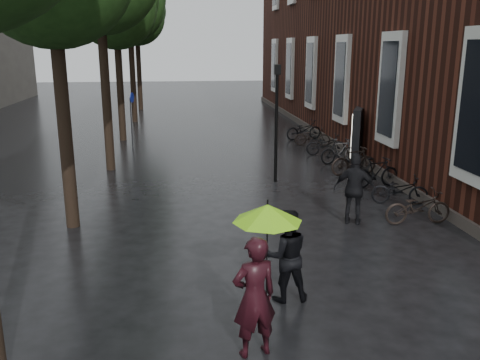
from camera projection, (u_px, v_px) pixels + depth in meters
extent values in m
cube|color=#38160F|center=(420.00, 11.00, 24.83)|extent=(10.00, 33.00, 12.00)
cube|color=silver|center=(480.00, 107.00, 11.58)|extent=(0.25, 1.60, 3.60)
cube|color=black|center=(476.00, 107.00, 11.57)|extent=(0.10, 1.20, 3.00)
cube|color=silver|center=(391.00, 89.00, 16.38)|extent=(0.25, 1.60, 3.60)
cube|color=black|center=(388.00, 89.00, 16.37)|extent=(0.10, 1.20, 3.00)
cube|color=silver|center=(342.00, 79.00, 21.18)|extent=(0.25, 1.60, 3.60)
cube|color=black|center=(340.00, 79.00, 21.16)|extent=(0.10, 1.20, 3.00)
cube|color=silver|center=(312.00, 73.00, 25.97)|extent=(0.25, 1.60, 3.60)
cube|color=black|center=(310.00, 73.00, 25.96)|extent=(0.10, 1.20, 3.00)
cube|color=silver|center=(291.00, 69.00, 30.77)|extent=(0.25, 1.60, 3.60)
cube|color=black|center=(289.00, 69.00, 30.76)|extent=(0.10, 1.20, 3.00)
cube|color=silver|center=(275.00, 65.00, 35.56)|extent=(0.25, 1.60, 3.60)
cube|color=black|center=(274.00, 65.00, 35.55)|extent=(0.10, 1.20, 3.00)
cube|color=#3F3833|center=(318.00, 131.00, 25.76)|extent=(0.40, 33.00, 0.30)
cylinder|color=black|center=(65.00, 137.00, 12.09)|extent=(0.32, 0.32, 4.51)
cylinder|color=black|center=(106.00, 101.00, 17.82)|extent=(0.32, 0.32, 4.95)
cylinder|color=black|center=(120.00, 93.00, 23.62)|extent=(0.32, 0.32, 4.40)
cylinder|color=black|center=(133.00, 81.00, 29.34)|extent=(0.32, 0.32, 4.79)
cylinder|color=black|center=(139.00, 76.00, 35.12)|extent=(0.32, 0.32, 4.57)
imported|color=black|center=(254.00, 297.00, 7.20)|extent=(0.75, 0.59, 1.82)
imported|color=black|center=(286.00, 255.00, 8.82)|extent=(0.83, 0.66, 1.67)
cylinder|color=black|center=(267.00, 255.00, 7.85)|extent=(0.02, 0.02, 1.38)
cone|color=#8CED19|center=(267.00, 213.00, 7.67)|extent=(1.08, 1.08, 0.28)
cylinder|color=black|center=(268.00, 202.00, 7.62)|extent=(0.02, 0.02, 0.08)
imported|color=black|center=(355.00, 189.00, 12.64)|extent=(1.14, 0.84, 1.79)
imported|color=black|center=(418.00, 207.00, 12.72)|extent=(1.69, 0.60, 0.89)
imported|color=black|center=(400.00, 190.00, 14.36)|extent=(1.65, 0.90, 0.82)
imported|color=black|center=(376.00, 172.00, 16.02)|extent=(1.67, 0.77, 0.97)
imported|color=black|center=(354.00, 161.00, 17.52)|extent=(1.74, 0.74, 1.02)
imported|color=black|center=(340.00, 151.00, 19.24)|extent=(1.67, 0.78, 0.97)
imported|color=black|center=(326.00, 144.00, 20.81)|extent=(1.66, 0.61, 0.87)
imported|color=black|center=(312.00, 137.00, 22.70)|extent=(1.67, 0.86, 0.84)
imported|color=black|center=(304.00, 130.00, 24.22)|extent=(1.89, 0.99, 0.94)
cube|color=black|center=(357.00, 136.00, 19.23)|extent=(0.29, 1.38, 2.09)
cube|color=silver|center=(353.00, 135.00, 19.20)|extent=(0.04, 1.16, 1.71)
cylinder|color=black|center=(276.00, 128.00, 16.37)|extent=(0.11, 0.11, 3.55)
cube|color=black|center=(277.00, 69.00, 15.89)|extent=(0.20, 0.20, 0.31)
sphere|color=#FFE5B2|center=(277.00, 69.00, 15.89)|extent=(0.16, 0.16, 0.16)
cylinder|color=#262628|center=(131.00, 123.00, 22.07)|extent=(0.05, 0.05, 2.20)
cylinder|color=#0D1C92|center=(132.00, 98.00, 21.80)|extent=(0.03, 0.44, 0.44)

